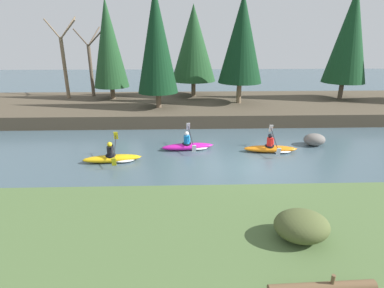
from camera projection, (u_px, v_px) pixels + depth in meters
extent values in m
plane|color=#425660|center=(242.00, 166.00, 13.79)|extent=(90.00, 90.00, 0.00)
cube|color=#4C6638|center=(290.00, 256.00, 7.69)|extent=(44.00, 6.85, 0.61)
cube|color=#4C4233|center=(217.00, 107.00, 23.71)|extent=(44.00, 9.31, 0.86)
cylinder|color=brown|center=(113.00, 93.00, 24.49)|extent=(0.36, 0.36, 0.97)
cone|color=#1E4723|center=(108.00, 44.00, 23.21)|extent=(2.77, 2.77, 6.66)
cylinder|color=brown|center=(159.00, 100.00, 21.40)|extent=(0.36, 0.36, 1.08)
cone|color=#0F3319|center=(156.00, 41.00, 20.05)|extent=(2.81, 2.81, 6.93)
cylinder|color=brown|center=(193.00, 88.00, 25.60)|extent=(0.36, 0.36, 1.29)
cone|color=#1E4723|center=(194.00, 44.00, 24.38)|extent=(3.69, 3.69, 5.99)
cylinder|color=#7A664C|center=(239.00, 93.00, 22.87)|extent=(0.36, 0.36, 1.54)
cone|color=#0F3319|center=(242.00, 39.00, 21.57)|extent=(3.25, 3.25, 6.25)
cylinder|color=brown|center=(341.00, 91.00, 24.48)|extent=(0.36, 0.36, 1.32)
cone|color=#143D1E|center=(350.00, 36.00, 23.06)|extent=(3.31, 3.31, 7.14)
cylinder|color=#7A664C|center=(65.00, 68.00, 24.16)|extent=(0.28, 0.28, 4.80)
cylinder|color=#7A664C|center=(52.00, 29.00, 23.77)|extent=(1.78, 1.52, 1.61)
cylinder|color=#7A664C|center=(68.00, 30.00, 22.51)|extent=(1.87, 1.59, 1.42)
cylinder|color=#7A664C|center=(68.00, 28.00, 24.02)|extent=(0.82, 2.01, 1.78)
cylinder|color=brown|center=(91.00, 71.00, 25.12)|extent=(0.28, 0.28, 4.24)
cylinder|color=brown|center=(81.00, 37.00, 24.79)|extent=(1.58, 1.35, 1.43)
cylinder|color=brown|center=(95.00, 39.00, 23.68)|extent=(1.66, 1.42, 1.26)
cylinder|color=brown|center=(94.00, 36.00, 25.01)|extent=(0.74, 1.78, 1.58)
ellipsoid|color=#4C562D|center=(302.00, 226.00, 7.77)|extent=(1.43, 1.19, 0.78)
ellipsoid|color=orange|center=(270.00, 149.00, 15.48)|extent=(2.73, 0.76, 0.34)
cone|color=orange|center=(294.00, 149.00, 15.45)|extent=(0.36, 0.22, 0.20)
cylinder|color=black|center=(269.00, 146.00, 15.44)|extent=(0.51, 0.51, 0.08)
cylinder|color=red|center=(270.00, 142.00, 15.35)|extent=(0.32, 0.32, 0.42)
sphere|color=black|center=(270.00, 136.00, 15.24)|extent=(0.24, 0.24, 0.23)
cylinder|color=red|center=(271.00, 139.00, 15.55)|extent=(0.10, 0.23, 0.35)
cylinder|color=red|center=(273.00, 142.00, 15.10)|extent=(0.10, 0.23, 0.35)
cylinder|color=black|center=(275.00, 139.00, 15.30)|extent=(0.15, 1.91, 0.65)
cube|color=white|center=(271.00, 128.00, 16.10)|extent=(0.21, 0.17, 0.41)
cube|color=white|center=(279.00, 152.00, 14.51)|extent=(0.21, 0.17, 0.41)
ellipsoid|color=white|center=(281.00, 150.00, 15.50)|extent=(1.14, 0.76, 0.18)
ellipsoid|color=#C61999|center=(188.00, 146.00, 15.82)|extent=(2.76, 0.95, 0.34)
cone|color=#C61999|center=(211.00, 145.00, 16.01)|extent=(0.37, 0.24, 0.20)
cylinder|color=black|center=(187.00, 144.00, 15.77)|extent=(0.54, 0.54, 0.08)
cylinder|color=#1984CC|center=(187.00, 139.00, 15.68)|extent=(0.34, 0.34, 0.42)
sphere|color=white|center=(187.00, 134.00, 15.57)|extent=(0.26, 0.26, 0.23)
cylinder|color=#1984CC|center=(188.00, 136.00, 15.89)|extent=(0.12, 0.24, 0.35)
cylinder|color=#1984CC|center=(189.00, 139.00, 15.45)|extent=(0.12, 0.24, 0.35)
cylinder|color=black|center=(191.00, 137.00, 15.68)|extent=(0.29, 1.90, 0.65)
cube|color=white|center=(188.00, 126.00, 16.46)|extent=(0.22, 0.18, 0.41)
cube|color=white|center=(194.00, 149.00, 14.90)|extent=(0.22, 0.18, 0.41)
ellipsoid|color=white|center=(198.00, 147.00, 15.94)|extent=(1.18, 0.84, 0.18)
ellipsoid|color=yellow|center=(112.00, 158.00, 14.25)|extent=(2.76, 0.95, 0.34)
cone|color=yellow|center=(138.00, 157.00, 14.44)|extent=(0.37, 0.24, 0.20)
cylinder|color=black|center=(111.00, 156.00, 14.20)|extent=(0.54, 0.54, 0.08)
cylinder|color=black|center=(110.00, 151.00, 14.11)|extent=(0.34, 0.34, 0.42)
sphere|color=yellow|center=(110.00, 144.00, 14.00)|extent=(0.26, 0.26, 0.23)
cylinder|color=black|center=(113.00, 147.00, 14.32)|extent=(0.12, 0.24, 0.35)
cylinder|color=black|center=(112.00, 151.00, 13.87)|extent=(0.12, 0.24, 0.35)
cylinder|color=black|center=(115.00, 148.00, 14.10)|extent=(0.28, 1.90, 0.65)
cube|color=yellow|center=(116.00, 136.00, 14.88)|extent=(0.22, 0.18, 0.41)
cube|color=yellow|center=(114.00, 162.00, 13.32)|extent=(0.22, 0.18, 0.41)
ellipsoid|color=white|center=(124.00, 159.00, 14.36)|extent=(1.18, 0.84, 0.18)
ellipsoid|color=slate|center=(314.00, 140.00, 16.40)|extent=(1.17, 0.91, 0.66)
cylinder|color=brown|center=(322.00, 288.00, 6.18)|extent=(2.26, 0.31, 0.24)
cylinder|color=brown|center=(333.00, 279.00, 6.12)|extent=(0.08, 0.08, 0.20)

